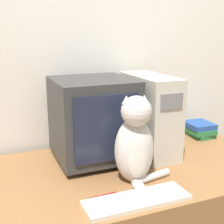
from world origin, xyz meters
TOP-DOWN VIEW (x-y plane):
  - wall_back at (0.00, 0.89)m, footprint 7.00×0.05m
  - crt_monitor at (-0.05, 0.58)m, footprint 0.40×0.41m
  - computer_tower at (0.27, 0.56)m, footprint 0.18×0.44m
  - keyboard at (-0.04, 0.09)m, footprint 0.44×0.14m
  - cat at (0.03, 0.26)m, footprint 0.28×0.22m
  - book_stack at (0.72, 0.68)m, footprint 0.17×0.21m
  - pen at (-0.15, 0.19)m, footprint 0.13×0.02m

SIDE VIEW (x-z plane):
  - pen at x=-0.15m, z-range 0.72..0.73m
  - keyboard at x=-0.04m, z-range 0.72..0.74m
  - book_stack at x=0.72m, z-range 0.72..0.81m
  - cat at x=0.03m, z-range 0.70..1.12m
  - computer_tower at x=0.27m, z-range 0.72..1.16m
  - crt_monitor at x=-0.05m, z-range 0.73..1.17m
  - wall_back at x=0.00m, z-range 0.00..2.50m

